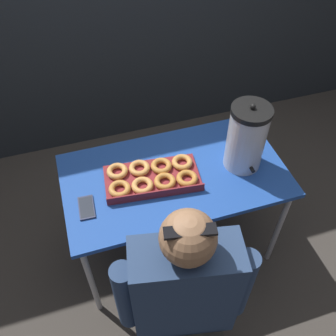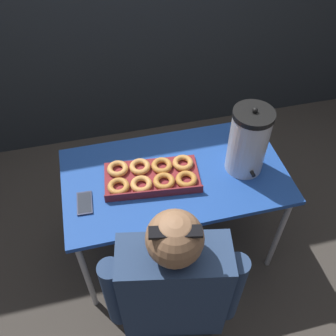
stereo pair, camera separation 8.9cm
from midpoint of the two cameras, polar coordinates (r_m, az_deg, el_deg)
ground_plane at (r=2.61m, az=-0.19°, el=-11.34°), size 12.00×12.00×0.00m
folding_table at (r=2.08m, az=-0.23°, el=-1.90°), size 1.21×0.68×0.71m
donut_box at (r=2.00m, az=-3.71°, el=-1.36°), size 0.53×0.32×0.05m
coffee_urn at (r=1.99m, az=10.62°, el=4.57°), size 0.21×0.24×0.41m
cell_phone at (r=1.94m, az=-13.62°, el=-5.90°), size 0.08×0.15×0.01m
person_seated at (r=1.77m, az=0.78°, el=-20.24°), size 0.57×0.30×1.26m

